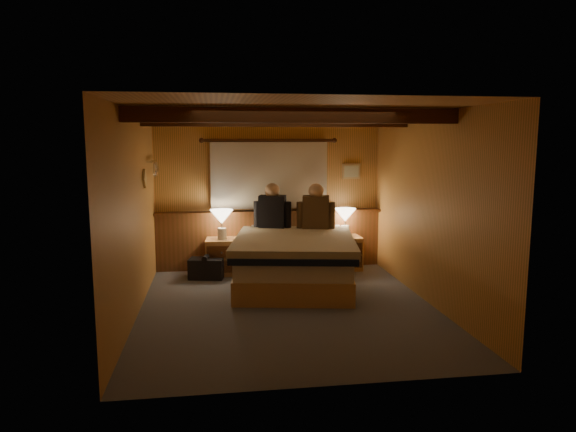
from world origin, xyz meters
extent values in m
plane|color=#4E525C|center=(0.00, 0.00, 0.00)|extent=(4.20, 4.20, 0.00)
plane|color=tan|center=(0.00, 0.00, 2.40)|extent=(4.20, 4.20, 0.00)
plane|color=#D8914D|center=(0.00, 2.10, 1.20)|extent=(3.60, 0.00, 3.60)
plane|color=#D8914D|center=(-1.80, 0.00, 1.20)|extent=(0.00, 4.20, 4.20)
plane|color=#D8914D|center=(1.80, 0.00, 1.20)|extent=(0.00, 4.20, 4.20)
plane|color=#D8914D|center=(0.00, -2.10, 1.20)|extent=(3.60, 0.00, 3.60)
cube|color=brown|center=(0.00, 2.04, 0.45)|extent=(3.60, 0.12, 0.90)
cube|color=brown|center=(0.00, 1.98, 0.92)|extent=(3.60, 0.22, 0.04)
cylinder|color=#4A2212|center=(0.00, 2.02, 2.05)|extent=(2.10, 0.05, 0.05)
sphere|color=#4A2212|center=(-1.05, 2.02, 2.05)|extent=(0.08, 0.08, 0.08)
sphere|color=#4A2212|center=(1.05, 2.02, 2.05)|extent=(0.08, 0.08, 0.08)
cube|color=beige|center=(0.00, 2.03, 1.50)|extent=(1.85, 0.08, 1.05)
cube|color=#4A2212|center=(0.00, -0.60, 2.31)|extent=(3.60, 0.15, 0.16)
cube|color=#4A2212|center=(0.00, 0.90, 2.31)|extent=(3.60, 0.15, 0.16)
cylinder|color=silver|center=(-1.74, 1.60, 1.75)|extent=(0.03, 0.55, 0.03)
torus|color=silver|center=(-1.71, 1.45, 1.63)|extent=(0.01, 0.21, 0.21)
torus|color=silver|center=(-1.71, 1.68, 1.63)|extent=(0.01, 0.21, 0.21)
cube|color=tan|center=(1.35, 2.08, 1.55)|extent=(0.30, 0.03, 0.25)
cube|color=beige|center=(1.35, 2.06, 1.55)|extent=(0.24, 0.01, 0.19)
cube|color=tan|center=(0.24, 0.96, 0.15)|extent=(1.87, 2.28, 0.31)
cube|color=silver|center=(0.24, 0.96, 0.43)|extent=(1.82, 2.24, 0.25)
cube|color=black|center=(0.19, 0.70, 0.58)|extent=(1.86, 1.89, 0.08)
cube|color=tan|center=(0.22, 0.83, 0.66)|extent=(1.93, 2.10, 0.12)
cube|color=silver|center=(-0.01, 1.81, 0.64)|extent=(0.67, 0.45, 0.16)
cube|color=silver|center=(0.76, 1.67, 0.64)|extent=(0.67, 0.45, 0.16)
cube|color=tan|center=(-0.76, 1.76, 0.27)|extent=(0.53, 0.48, 0.55)
cube|color=brown|center=(-0.78, 1.54, 0.38)|extent=(0.45, 0.05, 0.19)
cube|color=brown|center=(-0.78, 1.54, 0.16)|extent=(0.45, 0.05, 0.19)
cylinder|color=silver|center=(-0.78, 1.54, 0.38)|extent=(0.03, 0.03, 0.03)
cylinder|color=silver|center=(-0.78, 1.54, 0.16)|extent=(0.03, 0.03, 0.03)
cube|color=tan|center=(1.18, 1.76, 0.27)|extent=(0.50, 0.45, 0.53)
cube|color=brown|center=(1.19, 1.55, 0.37)|extent=(0.44, 0.03, 0.19)
cube|color=brown|center=(1.19, 1.55, 0.16)|extent=(0.44, 0.03, 0.19)
cylinder|color=silver|center=(1.19, 1.55, 0.37)|extent=(0.03, 0.03, 0.03)
cylinder|color=silver|center=(1.19, 1.55, 0.16)|extent=(0.03, 0.03, 0.03)
cylinder|color=silver|center=(-0.77, 1.71, 0.64)|extent=(0.14, 0.14, 0.18)
cylinder|color=silver|center=(-0.77, 1.71, 0.75)|extent=(0.02, 0.02, 0.10)
cone|color=#FFEAC6|center=(-0.77, 1.71, 0.90)|extent=(0.35, 0.35, 0.21)
cylinder|color=silver|center=(1.19, 1.81, 0.62)|extent=(0.13, 0.13, 0.17)
cylinder|color=silver|center=(1.19, 1.81, 0.73)|extent=(0.02, 0.02, 0.09)
cone|color=#FFEAC6|center=(1.19, 1.81, 0.87)|extent=(0.34, 0.34, 0.21)
cube|color=black|center=(0.01, 1.72, 0.95)|extent=(0.45, 0.34, 0.53)
cylinder|color=black|center=(-0.21, 1.79, 0.91)|extent=(0.13, 0.13, 0.42)
cylinder|color=black|center=(0.23, 1.65, 0.91)|extent=(0.13, 0.13, 0.42)
sphere|color=tan|center=(0.01, 1.72, 1.29)|extent=(0.23, 0.23, 0.23)
cube|color=#46311C|center=(0.66, 1.55, 0.95)|extent=(0.44, 0.31, 0.53)
cylinder|color=#46311C|center=(0.43, 1.59, 0.91)|extent=(0.13, 0.13, 0.42)
cylinder|color=#46311C|center=(0.89, 1.50, 0.91)|extent=(0.13, 0.13, 0.42)
sphere|color=tan|center=(0.66, 1.55, 1.29)|extent=(0.23, 0.23, 0.23)
cube|color=black|center=(-1.01, 1.51, 0.15)|extent=(0.55, 0.40, 0.30)
cylinder|color=black|center=(-1.01, 1.51, 0.32)|extent=(0.14, 0.31, 0.08)
camera|label=1|loc=(-0.87, -6.07, 2.04)|focal=32.00mm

